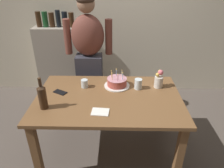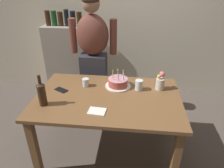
{
  "view_description": "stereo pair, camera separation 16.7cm",
  "coord_description": "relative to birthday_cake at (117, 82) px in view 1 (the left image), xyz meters",
  "views": [
    {
      "loc": [
        0.08,
        -1.83,
        1.88
      ],
      "look_at": [
        0.03,
        0.09,
        0.84
      ],
      "focal_mm": 33.43,
      "sensor_mm": 36.0,
      "label": 1
    },
    {
      "loc": [
        0.24,
        -1.82,
        1.88
      ],
      "look_at": [
        0.03,
        0.09,
        0.84
      ],
      "focal_mm": 33.43,
      "sensor_mm": 36.0,
      "label": 2
    }
  ],
  "objects": [
    {
      "name": "cell_phone",
      "position": [
        -0.61,
        -0.16,
        -0.04
      ],
      "size": [
        0.16,
        0.13,
        0.01
      ],
      "primitive_type": "cube",
      "rotation": [
        0.0,
        0.0,
        -0.5
      ],
      "color": "black",
      "rests_on": "dining_table"
    },
    {
      "name": "water_glass_far",
      "position": [
        -0.36,
        -0.03,
        -0.0
      ],
      "size": [
        0.08,
        0.08,
        0.09
      ],
      "primitive_type": "cylinder",
      "color": "silver",
      "rests_on": "dining_table"
    },
    {
      "name": "back_wall",
      "position": [
        -0.09,
        1.32,
        0.51
      ],
      "size": [
        5.2,
        0.1,
        2.6
      ],
      "primitive_type": "cube",
      "color": "beige",
      "rests_on": "ground_plane"
    },
    {
      "name": "birthday_cake",
      "position": [
        0.0,
        0.0,
        0.0
      ],
      "size": [
        0.28,
        0.28,
        0.18
      ],
      "color": "white",
      "rests_on": "dining_table"
    },
    {
      "name": "napkin_stack",
      "position": [
        -0.15,
        -0.5,
        -0.04
      ],
      "size": [
        0.17,
        0.13,
        0.01
      ],
      "primitive_type": "cube",
      "rotation": [
        0.0,
        0.0,
        -0.08
      ],
      "color": "white",
      "rests_on": "dining_table"
    },
    {
      "name": "water_glass_near",
      "position": [
        0.23,
        -0.05,
        0.01
      ],
      "size": [
        0.08,
        0.08,
        0.11
      ],
      "primitive_type": "cylinder",
      "color": "silver",
      "rests_on": "dining_table"
    },
    {
      "name": "dining_table",
      "position": [
        -0.09,
        -0.23,
        -0.14
      ],
      "size": [
        1.5,
        0.96,
        0.74
      ],
      "color": "brown",
      "rests_on": "ground_plane"
    },
    {
      "name": "shelf_cabinet",
      "position": [
        -0.93,
        1.1,
        -0.19
      ],
      "size": [
        0.69,
        0.3,
        1.39
      ],
      "color": "#9E9384",
      "rests_on": "ground_plane"
    },
    {
      "name": "ground_plane",
      "position": [
        -0.09,
        -0.23,
        -0.79
      ],
      "size": [
        10.0,
        10.0,
        0.0
      ],
      "primitive_type": "plane",
      "color": "#564C44"
    },
    {
      "name": "flower_vase",
      "position": [
        0.46,
        -0.01,
        0.04
      ],
      "size": [
        0.09,
        0.1,
        0.21
      ],
      "color": "silver",
      "rests_on": "dining_table"
    },
    {
      "name": "wine_bottle",
      "position": [
        -0.69,
        -0.44,
        0.08
      ],
      "size": [
        0.08,
        0.08,
        0.32
      ],
      "color": "#382314",
      "rests_on": "dining_table"
    },
    {
      "name": "person_man_bearded",
      "position": [
        -0.37,
        0.49,
        0.09
      ],
      "size": [
        0.61,
        0.27,
        1.66
      ],
      "rotation": [
        0.0,
        0.0,
        3.14
      ],
      "color": "#33333D",
      "rests_on": "ground_plane"
    }
  ]
}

